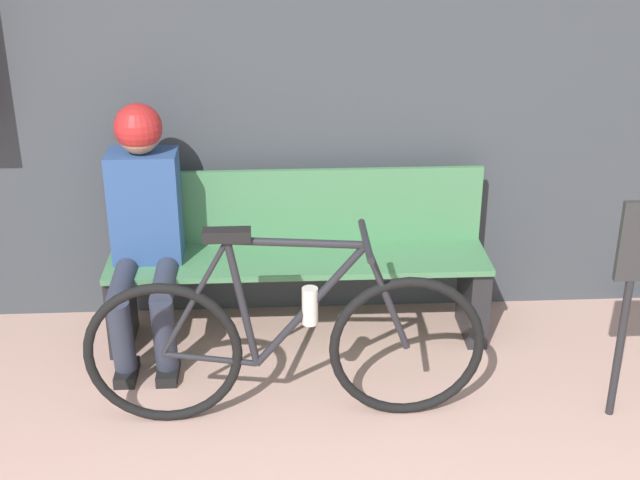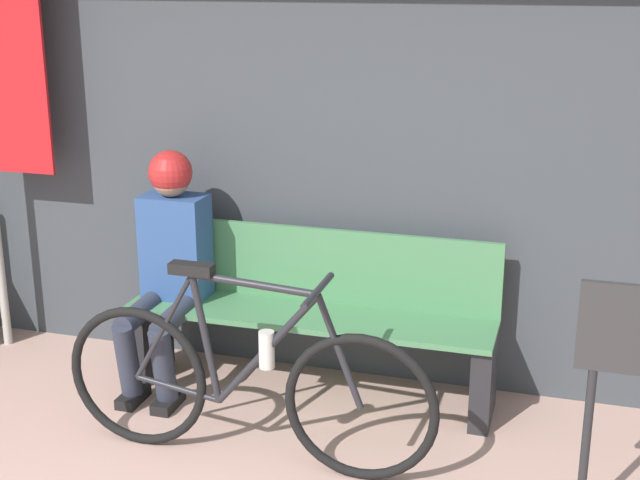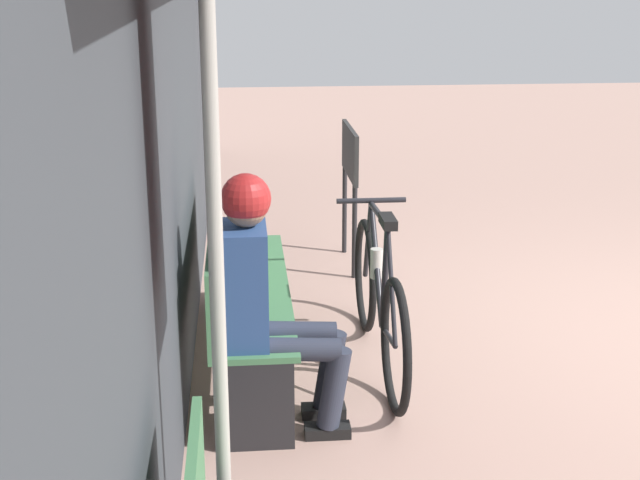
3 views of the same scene
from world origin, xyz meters
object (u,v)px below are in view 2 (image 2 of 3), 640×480
(bicycle, at_px, (245,385))
(banner_pole, at_px, (3,97))
(person_seated, at_px, (168,254))
(park_bench_near, at_px, (311,317))

(bicycle, xyz_separation_m, banner_pole, (-1.72, 0.83, 1.11))
(person_seated, bearing_deg, bicycle, -44.10)
(park_bench_near, distance_m, person_seated, 0.82)
(bicycle, bearing_deg, person_seated, 135.90)
(park_bench_near, height_order, person_seated, person_seated)
(park_bench_near, height_order, banner_pole, banner_pole)
(bicycle, relative_size, person_seated, 1.39)
(bicycle, xyz_separation_m, person_seated, (-0.67, 0.65, 0.35))
(park_bench_near, bearing_deg, banner_pole, 177.82)
(bicycle, relative_size, banner_pole, 0.77)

